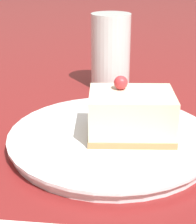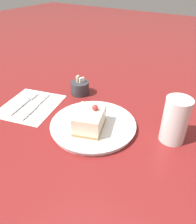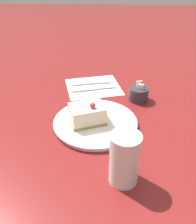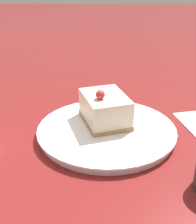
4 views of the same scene
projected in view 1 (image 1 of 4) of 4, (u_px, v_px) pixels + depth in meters
ground_plane at (79, 154)px, 0.45m from camera, size 4.00×4.00×0.00m
plate at (111, 138)px, 0.47m from camera, size 0.26×0.26×0.02m
cake_slice at (131, 114)px, 0.46m from camera, size 0.11×0.12×0.07m
drinking_glass at (111, 51)px, 0.66m from camera, size 0.07×0.07×0.13m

